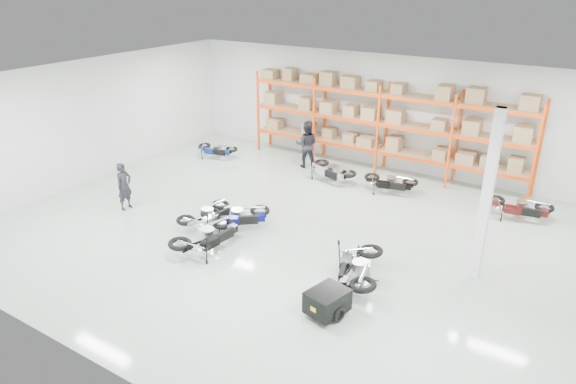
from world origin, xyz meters
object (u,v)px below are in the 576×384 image
Objects in this scene: moto_black_far_left at (207,232)px; person_left at (124,186)px; moto_silver_left at (208,211)px; moto_back_c at (390,179)px; moto_touring_right at (357,262)px; trailer at (327,301)px; moto_back_a at (216,147)px; moto_back_b at (330,167)px; moto_back_d at (520,204)px; moto_blue_centre at (236,212)px; person_back at (306,145)px.

moto_black_far_left is 4.28m from person_left.
moto_silver_left reaches higher than moto_back_c.
trailer is at bearing -107.41° from moto_touring_right.
moto_back_a is at bearing -45.34° from moto_black_far_left.
moto_black_far_left reaches higher than moto_back_b.
moto_touring_right is 1.23× the size of trailer.
moto_back_c is 0.95× the size of moto_back_d.
person_left is at bearing -176.80° from trailer.
moto_back_c reaches higher than moto_back_a.
person_left reaches higher than moto_blue_centre.
person_back is (-0.97, 5.96, 0.38)m from moto_blue_centre.
moto_silver_left is (-0.81, -0.35, -0.04)m from moto_blue_centre.
moto_back_d is 1.08× the size of person_left.
moto_black_far_left is 4.36m from moto_touring_right.
moto_back_c is 9.21m from person_left.
person_left is at bearing 162.63° from moto_touring_right.
person_left is (-4.63, -5.88, 0.26)m from moto_back_b.
moto_back_d is (8.09, 5.77, 0.01)m from moto_silver_left.
moto_silver_left is 1.09× the size of moto_back_a.
moto_back_d is (7.11, 6.94, -0.06)m from moto_black_far_left.
moto_silver_left is 0.87× the size of moto_touring_right.
moto_back_a is 7.75m from moto_back_c.
moto_back_c is (3.74, 5.59, -0.02)m from moto_silver_left.
moto_back_a is at bearing -8.22° from person_back.
moto_black_far_left is at bearing 146.37° from moto_blue_centre.
moto_back_a is 0.84× the size of person_back.
moto_touring_right is 1.13× the size of moto_back_d.
moto_back_c is at bearing 86.85° from moto_touring_right.
moto_back_a is at bearing 4.77° from moto_blue_centre.
moto_back_b is at bearing 84.13° from moto_back_d.
moto_back_d is at bearing -97.22° from moto_back_a.
moto_back_b is 7.49m from person_left.
moto_blue_centre is 6.05m from person_back.
person_back is at bearing 68.73° from moto_back_c.
moto_back_c is at bearing 144.99° from person_back.
person_back is at bearing -74.74° from moto_black_far_left.
person_left is (-4.21, 0.75, 0.22)m from moto_black_far_left.
moto_blue_centre is 1.53m from moto_black_far_left.
moto_black_far_left is at bearing -164.47° from moto_back_b.
moto_silver_left is 6.72m from moto_back_c.
moto_back_d is (4.34, 0.18, 0.02)m from moto_back_c.
moto_back_c is (2.76, 6.76, -0.08)m from moto_black_far_left.
moto_back_c is 4.35m from moto_back_d.
moto_silver_left is 9.93m from moto_back_d.
moto_back_d is at bearing -98.35° from moto_back_c.
moto_touring_right reaches higher than moto_black_far_left.
moto_back_b reaches higher than moto_back_a.
trailer is 8.28m from moto_back_d.
moto_back_d reaches higher than moto_back_a.
person_left is at bearing 60.78° from moto_blue_centre.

